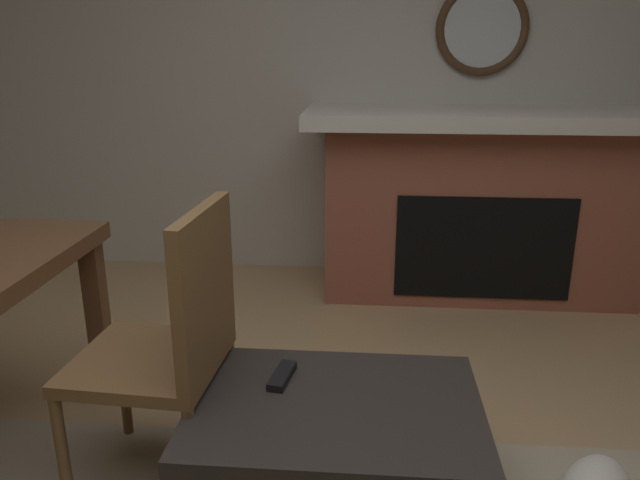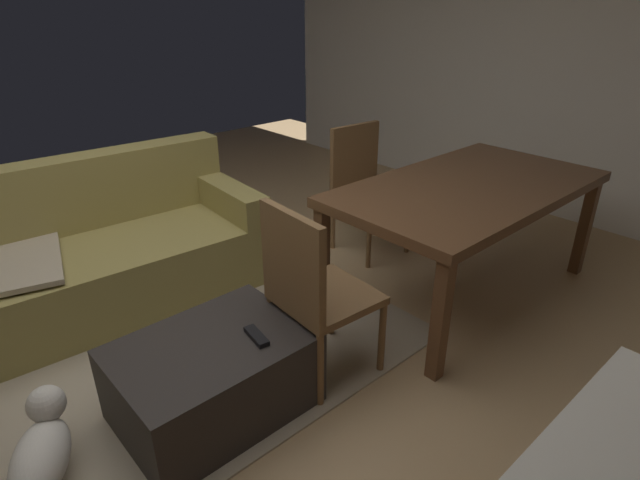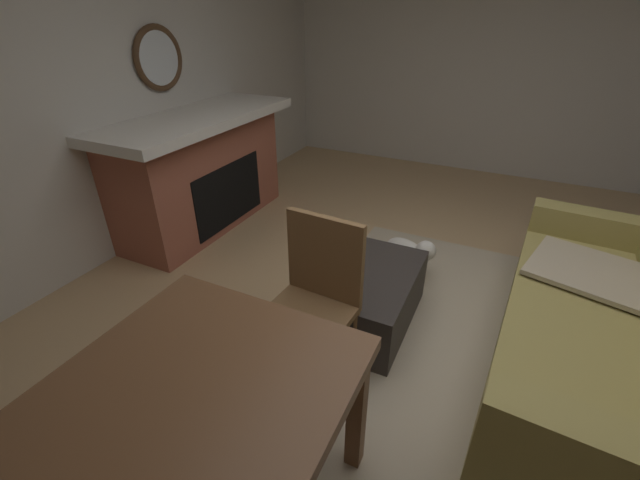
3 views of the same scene
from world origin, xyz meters
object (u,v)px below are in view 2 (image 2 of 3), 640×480
at_px(tv_remote, 257,336).
at_px(dining_chair_west, 312,286).
at_px(couch, 84,260).
at_px(potted_plant, 355,167).
at_px(dining_chair_north, 364,182).
at_px(dining_table, 468,195).
at_px(small_dog, 42,449).
at_px(ottoman_coffee_table, 214,377).

distance_m(tv_remote, dining_chair_west, 0.35).
bearing_deg(couch, potted_plant, 4.40).
bearing_deg(dining_chair_west, couch, 112.20).
distance_m(dining_chair_north, dining_chair_west, 1.55).
bearing_deg(dining_table, potted_plant, 66.63).
height_order(tv_remote, dining_table, dining_table).
bearing_deg(potted_plant, dining_chair_west, -140.53).
bearing_deg(dining_table, dining_chair_west, 179.74).
height_order(dining_table, dining_chair_west, dining_chair_west).
height_order(dining_chair_west, small_dog, dining_chair_west).
xyz_separation_m(couch, small_dog, (-0.62, -1.21, -0.14)).
bearing_deg(small_dog, dining_chair_north, 14.61).
distance_m(couch, dining_table, 2.38).
xyz_separation_m(tv_remote, dining_table, (1.61, -0.00, 0.27)).
xyz_separation_m(couch, dining_chair_north, (1.87, -0.56, 0.21)).
height_order(tv_remote, dining_chair_west, dining_chair_west).
bearing_deg(small_dog, dining_chair_west, -10.50).
relative_size(dining_table, small_dog, 3.82).
xyz_separation_m(tv_remote, dining_chair_west, (0.33, 0.00, 0.12)).
xyz_separation_m(potted_plant, small_dog, (-3.19, -1.41, -0.14)).
xyz_separation_m(dining_chair_north, dining_chair_west, (-1.28, -0.87, 0.00)).
relative_size(potted_plant, small_dog, 1.17).
xyz_separation_m(tv_remote, potted_plant, (2.31, 1.64, -0.08)).
bearing_deg(potted_plant, small_dog, -156.19).
distance_m(ottoman_coffee_table, tv_remote, 0.29).
bearing_deg(potted_plant, ottoman_coffee_table, -148.51).
bearing_deg(dining_chair_north, tv_remote, -151.46).
height_order(ottoman_coffee_table, dining_table, dining_table).
height_order(tv_remote, potted_plant, potted_plant).
distance_m(ottoman_coffee_table, dining_chair_north, 1.97).
xyz_separation_m(dining_chair_north, potted_plant, (0.70, 0.76, -0.21)).
distance_m(ottoman_coffee_table, potted_plant, 2.92).
xyz_separation_m(couch, dining_table, (1.86, -1.44, 0.35)).
relative_size(couch, dining_table, 1.21).
relative_size(ottoman_coffee_table, dining_chair_west, 0.91).
height_order(dining_table, small_dog, dining_table).
bearing_deg(tv_remote, potted_plant, 44.13).
bearing_deg(dining_table, tv_remote, 179.90).
xyz_separation_m(dining_table, dining_chair_north, (0.01, 0.88, -0.14)).
xyz_separation_m(dining_chair_west, small_dog, (-1.21, 0.22, -0.35)).
bearing_deg(potted_plant, dining_chair_north, -132.73).
height_order(ottoman_coffee_table, small_dog, ottoman_coffee_table).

